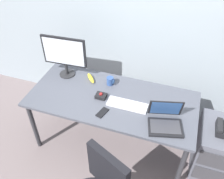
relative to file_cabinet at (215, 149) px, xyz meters
The scene contains 12 objects.
ground_plane 1.19m from the file_cabinet, behind, with size 8.00×8.00×0.00m, color slate.
back_wall 1.74m from the file_cabinet, 148.53° to the left, with size 6.00×0.10×2.80m, color #919EA7.
desk 1.21m from the file_cabinet, behind, with size 1.77×0.80×0.73m.
file_cabinet is the anchor object (origin of this frame).
desk_phone 0.34m from the file_cabinet, 116.78° to the right, with size 0.17×0.20×0.09m.
monitor_main 1.93m from the file_cabinet, behind, with size 0.51×0.18×0.49m.
keyboard 1.07m from the file_cabinet, behind, with size 0.41×0.14×0.03m.
laptop 0.78m from the file_cabinet, 158.41° to the right, with size 0.37×0.35×0.23m.
trackball_mouse 1.35m from the file_cabinet, behind, with size 0.11×0.09×0.07m.
coffee_mug 1.34m from the file_cabinet, behind, with size 0.09×0.08×0.09m.
cell_phone 1.28m from the file_cabinet, 166.64° to the right, with size 0.07×0.14×0.01m, color black.
banana 1.56m from the file_cabinet, behind, with size 0.19×0.04×0.04m, color yellow.
Camera 1 is at (0.60, -1.76, 2.46)m, focal length 38.70 mm.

